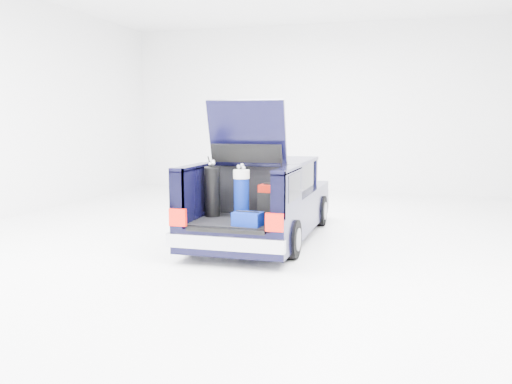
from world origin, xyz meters
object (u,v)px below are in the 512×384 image
(car, at_px, (265,201))
(black_golf_bag, at_px, (212,191))
(blue_duffel, at_px, (248,219))
(red_suitcase, at_px, (270,202))
(blue_golf_bag, at_px, (241,193))

(car, height_order, black_golf_bag, car)
(car, relative_size, blue_duffel, 10.40)
(black_golf_bag, bearing_deg, blue_duffel, -53.74)
(car, xyz_separation_m, red_suitcase, (0.44, -1.34, 0.19))
(red_suitcase, relative_size, black_golf_bag, 0.62)
(red_suitcase, height_order, black_golf_bag, black_golf_bag)
(blue_golf_bag, bearing_deg, black_golf_bag, -152.57)
(blue_golf_bag, bearing_deg, red_suitcase, 30.20)
(red_suitcase, xyz_separation_m, blue_golf_bag, (-0.46, -0.05, 0.13))
(car, distance_m, blue_golf_bag, 1.43)
(blue_golf_bag, relative_size, blue_duffel, 1.95)
(black_golf_bag, height_order, blue_duffel, black_golf_bag)
(car, distance_m, blue_duffel, 2.02)
(car, xyz_separation_m, black_golf_bag, (-0.50, -1.42, 0.34))
(black_golf_bag, distance_m, blue_golf_bag, 0.48)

